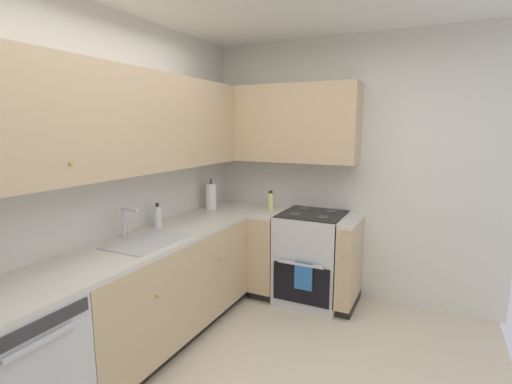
% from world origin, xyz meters
% --- Properties ---
extents(wall_back, '(4.03, 0.05, 2.60)m').
position_xyz_m(wall_back, '(0.00, 1.45, 1.30)').
color(wall_back, silver).
rests_on(wall_back, ground_plane).
extents(wall_right, '(0.05, 2.94, 2.60)m').
position_xyz_m(wall_right, '(1.99, 0.00, 1.30)').
color(wall_right, silver).
rests_on(wall_right, ground_plane).
extents(dishwasher, '(0.60, 0.63, 0.85)m').
position_xyz_m(dishwasher, '(-0.77, 1.12, 0.43)').
color(dishwasher, silver).
rests_on(dishwasher, ground_plane).
extents(lower_cabinets_back, '(1.83, 0.62, 0.85)m').
position_xyz_m(lower_cabinets_back, '(0.45, 1.12, 0.43)').
color(lower_cabinets_back, tan).
rests_on(lower_cabinets_back, ground_plane).
extents(countertop_back, '(3.03, 0.60, 0.03)m').
position_xyz_m(countertop_back, '(0.45, 1.12, 0.87)').
color(countertop_back, beige).
rests_on(countertop_back, lower_cabinets_back).
extents(lower_cabinets_right, '(0.62, 1.02, 0.85)m').
position_xyz_m(lower_cabinets_right, '(1.67, 0.39, 0.43)').
color(lower_cabinets_right, tan).
rests_on(lower_cabinets_right, ground_plane).
extents(countertop_right, '(0.60, 1.02, 0.03)m').
position_xyz_m(countertop_right, '(1.66, 0.39, 0.87)').
color(countertop_right, beige).
rests_on(countertop_right, lower_cabinets_right).
extents(oven_range, '(0.68, 0.62, 1.04)m').
position_xyz_m(oven_range, '(1.68, 0.25, 0.45)').
color(oven_range, silver).
rests_on(oven_range, ground_plane).
extents(upper_cabinets_back, '(2.71, 0.34, 0.76)m').
position_xyz_m(upper_cabinets_back, '(0.29, 1.26, 1.77)').
color(upper_cabinets_back, tan).
extents(upper_cabinets_right, '(0.32, 1.55, 0.76)m').
position_xyz_m(upper_cabinets_right, '(1.80, 0.64, 1.77)').
color(upper_cabinets_right, tan).
extents(sink, '(0.58, 0.40, 0.10)m').
position_xyz_m(sink, '(0.28, 1.09, 0.85)').
color(sink, '#B7B7BC').
rests_on(sink, countertop_back).
extents(faucet, '(0.07, 0.16, 0.24)m').
position_xyz_m(faucet, '(0.28, 1.30, 1.03)').
color(faucet, silver).
rests_on(faucet, countertop_back).
extents(soap_bottle, '(0.06, 0.06, 0.21)m').
position_xyz_m(soap_bottle, '(0.65, 1.30, 0.98)').
color(soap_bottle, silver).
rests_on(soap_bottle, countertop_back).
extents(paper_towel_roll, '(0.11, 0.11, 0.33)m').
position_xyz_m(paper_towel_roll, '(1.45, 1.28, 1.02)').
color(paper_towel_roll, white).
rests_on(paper_towel_roll, countertop_back).
extents(oil_bottle, '(0.07, 0.07, 0.20)m').
position_xyz_m(oil_bottle, '(1.66, 0.69, 0.98)').
color(oil_bottle, beige).
rests_on(oil_bottle, countertop_right).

